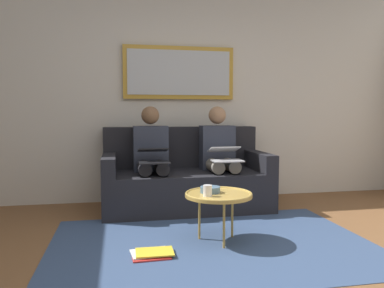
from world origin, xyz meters
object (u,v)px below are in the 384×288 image
object	(u,v)px
person_left	(219,153)
person_right	(151,155)
cup	(208,191)
laptop_silver	(225,154)
couch	(185,179)
bowl	(210,190)
framed_mirror	(179,73)
coffee_table	(219,195)
magazine_stack	(152,253)
laptop_black	(153,155)

from	to	relation	value
person_left	person_right	world-z (taller)	same
cup	person_right	xyz separation A→B (m)	(0.34, -1.23, 0.16)
person_left	laptop_silver	distance (m)	0.24
cup	laptop_silver	world-z (taller)	laptop_silver
couch	person_right	size ratio (longest dim) A/B	1.59
cup	bowl	world-z (taller)	cup
person_right	bowl	bearing A→B (deg)	109.55
couch	framed_mirror	bearing A→B (deg)	-90.00
couch	coffee_table	xyz separation A→B (m)	(-0.07, 1.22, 0.08)
magazine_stack	cup	bearing A→B (deg)	-163.41
couch	person_right	world-z (taller)	person_right
coffee_table	cup	size ratio (longest dim) A/B	6.15
couch	person_right	xyz separation A→B (m)	(0.38, 0.07, 0.30)
coffee_table	magazine_stack	size ratio (longest dim) A/B	1.70
laptop_silver	person_right	bearing A→B (deg)	-17.56
laptop_black	bowl	bearing A→B (deg)	114.56
coffee_table	person_left	size ratio (longest dim) A/B	0.49
coffee_table	bowl	size ratio (longest dim) A/B	3.34
magazine_stack	coffee_table	bearing A→B (deg)	-159.02
person_left	person_right	xyz separation A→B (m)	(0.77, 0.00, 0.00)
laptop_black	laptop_silver	bearing A→B (deg)	-179.81
person_left	magazine_stack	distance (m)	1.73
coffee_table	laptop_silver	size ratio (longest dim) A/B	1.59
coffee_table	laptop_silver	bearing A→B (deg)	-109.27
framed_mirror	cup	size ratio (longest dim) A/B	14.93
couch	framed_mirror	world-z (taller)	framed_mirror
bowl	magazine_stack	bearing A→B (deg)	27.79
framed_mirror	bowl	xyz separation A→B (m)	(-0.01, 1.56, -1.12)
coffee_table	person_left	world-z (taller)	person_left
cup	laptop_silver	xyz separation A→B (m)	(-0.43, -0.99, 0.18)
couch	person_left	size ratio (longest dim) A/B	1.59
coffee_table	laptop_black	xyz separation A→B (m)	(0.45, -0.90, 0.24)
framed_mirror	person_right	distance (m)	1.11
magazine_stack	framed_mirror	bearing A→B (deg)	-105.44
cup	magazine_stack	distance (m)	0.64
couch	magazine_stack	xyz separation A→B (m)	(0.50, 1.44, -0.29)
person_right	coffee_table	bearing A→B (deg)	111.35
framed_mirror	laptop_black	size ratio (longest dim) A/B	3.80
couch	laptop_silver	world-z (taller)	couch
person_left	bowl	bearing A→B (deg)	71.10
person_right	laptop_silver	bearing A→B (deg)	162.44
laptop_silver	laptop_black	xyz separation A→B (m)	(0.77, 0.00, 0.00)
cup	laptop_black	distance (m)	1.06
framed_mirror	person_right	world-z (taller)	framed_mirror
magazine_stack	couch	bearing A→B (deg)	-109.34
magazine_stack	person_right	bearing A→B (deg)	-95.05
framed_mirror	cup	distance (m)	2.02
laptop_silver	magazine_stack	distance (m)	1.56
laptop_silver	bowl	bearing A→B (deg)	66.28
bowl	magazine_stack	size ratio (longest dim) A/B	0.51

